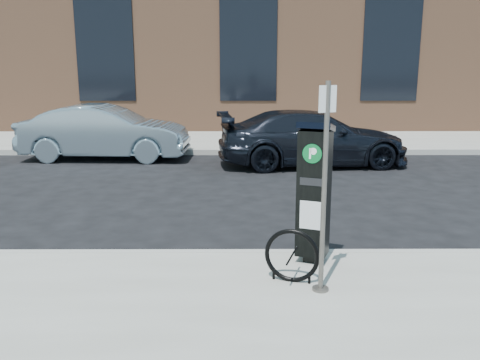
{
  "coord_description": "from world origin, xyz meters",
  "views": [
    {
      "loc": [
        -0.36,
        -6.29,
        2.55
      ],
      "look_at": [
        -0.34,
        0.5,
        0.99
      ],
      "focal_mm": 38.0,
      "sensor_mm": 36.0,
      "label": 1
    }
  ],
  "objects_px": {
    "bike_rack": "(292,256)",
    "car_silver": "(105,132)",
    "parking_kiosk": "(314,191)",
    "car_dark": "(313,138)",
    "sign_pole": "(324,191)"
  },
  "relations": [
    {
      "from": "car_silver",
      "to": "bike_rack",
      "type": "bearing_deg",
      "value": -151.25
    },
    {
      "from": "parking_kiosk",
      "to": "car_dark",
      "type": "bearing_deg",
      "value": 103.13
    },
    {
      "from": "parking_kiosk",
      "to": "car_dark",
      "type": "xyz_separation_m",
      "value": [
        0.99,
        6.87,
        -0.35
      ]
    },
    {
      "from": "sign_pole",
      "to": "car_silver",
      "type": "xyz_separation_m",
      "value": [
        -4.5,
        8.59,
        -0.53
      ]
    },
    {
      "from": "car_silver",
      "to": "sign_pole",
      "type": "bearing_deg",
      "value": -150.3
    },
    {
      "from": "parking_kiosk",
      "to": "bike_rack",
      "type": "distance_m",
      "value": 0.91
    },
    {
      "from": "parking_kiosk",
      "to": "car_dark",
      "type": "height_order",
      "value": "parking_kiosk"
    },
    {
      "from": "bike_rack",
      "to": "car_silver",
      "type": "distance_m",
      "value": 9.36
    },
    {
      "from": "bike_rack",
      "to": "car_dark",
      "type": "bearing_deg",
      "value": 97.75
    },
    {
      "from": "bike_rack",
      "to": "car_silver",
      "type": "relative_size",
      "value": 0.14
    },
    {
      "from": "parking_kiosk",
      "to": "bike_rack",
      "type": "xyz_separation_m",
      "value": [
        -0.32,
        -0.61,
        -0.59
      ]
    },
    {
      "from": "bike_rack",
      "to": "car_silver",
      "type": "xyz_separation_m",
      "value": [
        -4.2,
        8.36,
        0.28
      ]
    },
    {
      "from": "parking_kiosk",
      "to": "car_silver",
      "type": "xyz_separation_m",
      "value": [
        -4.52,
        7.75,
        -0.31
      ]
    },
    {
      "from": "sign_pole",
      "to": "car_silver",
      "type": "height_order",
      "value": "sign_pole"
    },
    {
      "from": "parking_kiosk",
      "to": "car_silver",
      "type": "height_order",
      "value": "parking_kiosk"
    }
  ]
}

